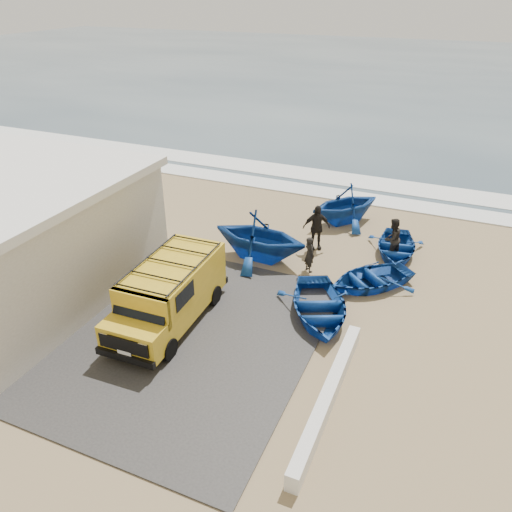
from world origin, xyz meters
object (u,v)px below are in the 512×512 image
(parapet, at_px, (328,396))
(boat_far_left, at_px, (345,204))
(van, at_px, (170,292))
(fisherman_back, at_px, (316,227))
(building, at_px, (1,237))
(boat_mid_left, at_px, (259,236))
(fisherman_middle, at_px, (392,238))
(fisherman_front, at_px, (309,254))
(boat_near_right, at_px, (371,278))
(boat_near_left, at_px, (319,307))
(boat_mid_right, at_px, (396,247))

(parapet, relative_size, boat_far_left, 1.65)
(van, xyz_separation_m, fisherman_back, (2.90, 6.99, -0.17))
(van, bearing_deg, fisherman_back, 65.64)
(building, xyz_separation_m, boat_far_left, (9.91, 10.71, -1.21))
(boat_mid_left, xyz_separation_m, fisherman_back, (1.87, 1.79, -0.06))
(boat_far_left, relative_size, fisherman_middle, 2.08)
(parapet, xyz_separation_m, boat_mid_left, (-4.92, 6.81, 0.78))
(fisherman_back, bearing_deg, building, -170.65)
(van, distance_m, boat_far_left, 10.65)
(fisherman_front, bearing_deg, boat_near_right, -142.98)
(fisherman_front, height_order, fisherman_middle, fisherman_middle)
(parapet, bearing_deg, building, 175.42)
(boat_far_left, distance_m, fisherman_middle, 3.74)
(boat_near_right, distance_m, fisherman_middle, 2.67)
(fisherman_back, bearing_deg, fisherman_front, -109.67)
(boat_near_left, xyz_separation_m, fisherman_back, (-1.62, 4.79, 0.60))
(boat_far_left, bearing_deg, boat_mid_right, 0.19)
(parapet, relative_size, fisherman_front, 4.01)
(van, relative_size, fisherman_middle, 2.94)
(building, height_order, boat_mid_left, building)
(boat_mid_left, distance_m, fisherman_front, 2.24)
(boat_mid_left, distance_m, boat_mid_right, 5.81)
(boat_mid_left, relative_size, fisherman_back, 2.01)
(parapet, height_order, boat_mid_left, boat_mid_left)
(boat_near_left, relative_size, boat_mid_left, 0.96)
(boat_mid_right, bearing_deg, parapet, -99.32)
(van, xyz_separation_m, boat_mid_right, (6.19, 7.79, -0.82))
(fisherman_middle, bearing_deg, boat_mid_right, -173.82)
(boat_near_right, distance_m, fisherman_back, 3.60)
(boat_near_left, relative_size, fisherman_back, 1.93)
(boat_mid_right, bearing_deg, boat_near_left, -114.47)
(boat_far_left, bearing_deg, fisherman_front, -51.96)
(boat_near_right, bearing_deg, building, -111.94)
(parapet, bearing_deg, fisherman_middle, 89.54)
(boat_mid_right, xyz_separation_m, boat_far_left, (-2.82, 2.31, 0.61))
(boat_mid_right, bearing_deg, fisherman_middle, -124.67)
(parapet, bearing_deg, boat_far_left, 102.45)
(building, height_order, parapet, building)
(fisherman_front, distance_m, fisherman_middle, 3.70)
(building, xyz_separation_m, boat_mid_right, (12.73, 8.40, -1.82))
(boat_mid_left, relative_size, boat_far_left, 1.10)
(boat_mid_left, relative_size, fisherman_front, 2.68)
(fisherman_middle, bearing_deg, boat_near_left, 17.05)
(boat_near_right, relative_size, fisherman_front, 2.27)
(building, xyz_separation_m, parapet, (12.50, -1.00, -1.89))
(boat_mid_left, bearing_deg, boat_far_left, -22.34)
(boat_near_left, height_order, boat_mid_left, boat_mid_left)
(boat_near_right, bearing_deg, boat_near_left, -70.44)
(boat_mid_left, height_order, fisherman_back, boat_mid_left)
(fisherman_middle, bearing_deg, boat_mid_left, -32.63)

